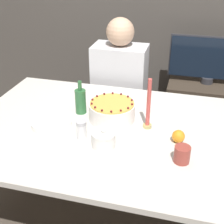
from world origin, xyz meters
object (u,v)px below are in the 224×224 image
at_px(sugar_shaker, 82,130).
at_px(bottle, 81,101).
at_px(candle, 148,108).
at_px(sugar_bowl, 104,139).
at_px(person_man_blue_shirt, 119,103).
at_px(tv_monitor, 210,59).
at_px(cake, 112,111).

relative_size(sugar_shaker, bottle, 0.51).
bearing_deg(bottle, candle, -9.57).
height_order(sugar_bowl, person_man_blue_shirt, person_man_blue_shirt).
bearing_deg(person_man_blue_shirt, sugar_bowl, 98.70).
xyz_separation_m(candle, bottle, (-0.41, 0.07, -0.04)).
bearing_deg(tv_monitor, person_man_blue_shirt, -149.32).
height_order(sugar_bowl, sugar_shaker, same).
xyz_separation_m(candle, tv_monitor, (0.34, 1.08, -0.05)).
bearing_deg(sugar_bowl, candle, 52.16).
bearing_deg(person_man_blue_shirt, cake, 99.83).
distance_m(sugar_shaker, candle, 0.37).
xyz_separation_m(sugar_bowl, sugar_shaker, (-0.13, 0.04, 0.01)).
height_order(sugar_shaker, candle, candle).
bearing_deg(cake, candle, -8.21).
relative_size(candle, person_man_blue_shirt, 0.24).
xyz_separation_m(cake, tv_monitor, (0.55, 1.05, 0.01)).
bearing_deg(tv_monitor, candle, -107.40).
relative_size(cake, candle, 0.90).
bearing_deg(candle, sugar_bowl, -127.84).
bearing_deg(bottle, cake, -10.97).
relative_size(sugar_shaker, candle, 0.36).
height_order(candle, bottle, candle).
bearing_deg(sugar_shaker, candle, 32.45).
bearing_deg(cake, sugar_bowl, -84.14).
relative_size(candle, bottle, 1.42).
height_order(candle, person_man_blue_shirt, person_man_blue_shirt).
bearing_deg(candle, tv_monitor, 72.60).
distance_m(cake, person_man_blue_shirt, 0.73).
distance_m(bottle, tv_monitor, 1.26).
bearing_deg(person_man_blue_shirt, sugar_shaker, 90.82).
xyz_separation_m(cake, candle, (0.21, -0.03, 0.06)).
xyz_separation_m(cake, bottle, (-0.20, 0.04, 0.02)).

